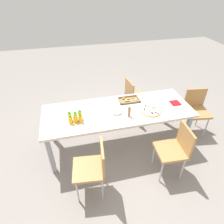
# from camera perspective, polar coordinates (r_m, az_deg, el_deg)

# --- Properties ---
(ground_plane) EXTENTS (12.00, 12.00, 0.00)m
(ground_plane) POSITION_cam_1_polar(r_m,az_deg,el_deg) (3.49, 1.58, -9.34)
(ground_plane) COLOR gray
(party_table) EXTENTS (2.34, 0.85, 0.74)m
(party_table) POSITION_cam_1_polar(r_m,az_deg,el_deg) (3.05, 1.78, -0.36)
(party_table) COLOR silver
(party_table) RESTS_ON ground_plane
(chair_far_right) EXTENTS (0.43, 0.43, 0.83)m
(chair_far_right) POSITION_cam_1_polar(r_m,az_deg,el_deg) (3.88, 6.65, 4.94)
(chair_far_right) COLOR #B7844C
(chair_far_right) RESTS_ON ground_plane
(chair_near_right) EXTENTS (0.43, 0.43, 0.83)m
(chair_near_right) POSITION_cam_1_polar(r_m,az_deg,el_deg) (2.88, 18.37, -9.96)
(chair_near_right) COLOR #B7844C
(chair_near_right) RESTS_ON ground_plane
(chair_end) EXTENTS (0.45, 0.45, 0.83)m
(chair_end) POSITION_cam_1_polar(r_m,az_deg,el_deg) (3.80, 23.67, 1.13)
(chair_end) COLOR #B7844C
(chair_end) RESTS_ON ground_plane
(chair_near_left) EXTENTS (0.45, 0.45, 0.83)m
(chair_near_left) POSITION_cam_1_polar(r_m,az_deg,el_deg) (2.54, -5.48, -15.63)
(chair_near_left) COLOR #B7844C
(chair_near_left) RESTS_ON ground_plane
(juice_bottle_0) EXTENTS (0.05, 0.05, 0.14)m
(juice_bottle_0) POSITION_cam_1_polar(r_m,az_deg,el_deg) (2.77, -12.25, -2.26)
(juice_bottle_0) COLOR #FAAE14
(juice_bottle_0) RESTS_ON party_table
(juice_bottle_1) EXTENTS (0.06, 0.06, 0.14)m
(juice_bottle_1) POSITION_cam_1_polar(r_m,az_deg,el_deg) (2.78, -10.79, -1.99)
(juice_bottle_1) COLOR #F9AC14
(juice_bottle_1) RESTS_ON party_table
(juice_bottle_2) EXTENTS (0.06, 0.06, 0.15)m
(juice_bottle_2) POSITION_cam_1_polar(r_m,az_deg,el_deg) (2.77, -9.33, -1.85)
(juice_bottle_2) COLOR #F9AD14
(juice_bottle_2) RESTS_ON party_table
(juice_bottle_3) EXTENTS (0.05, 0.05, 0.15)m
(juice_bottle_3) POSITION_cam_1_polar(r_m,az_deg,el_deg) (2.84, -12.44, -1.28)
(juice_bottle_3) COLOR #F9AE14
(juice_bottle_3) RESTS_ON party_table
(juice_bottle_4) EXTENTS (0.05, 0.05, 0.14)m
(juice_bottle_4) POSITION_cam_1_polar(r_m,az_deg,el_deg) (2.83, -10.80, -1.20)
(juice_bottle_4) COLOR #F9AC14
(juice_bottle_4) RESTS_ON party_table
(juice_bottle_5) EXTENTS (0.06, 0.06, 0.14)m
(juice_bottle_5) POSITION_cam_1_polar(r_m,az_deg,el_deg) (2.84, -9.50, -0.87)
(juice_bottle_5) COLOR #F9AD14
(juice_bottle_5) RESTS_ON party_table
(fruit_pizza) EXTENTS (0.31, 0.31, 0.05)m
(fruit_pizza) POSITION_cam_1_polar(r_m,az_deg,el_deg) (3.04, 11.47, 0.36)
(fruit_pizza) COLOR tan
(fruit_pizza) RESTS_ON party_table
(snack_tray) EXTENTS (0.35, 0.21, 0.04)m
(snack_tray) POSITION_cam_1_polar(r_m,az_deg,el_deg) (3.25, 4.99, 3.59)
(snack_tray) COLOR olive
(snack_tray) RESTS_ON party_table
(plate_stack) EXTENTS (0.18, 0.18, 0.03)m
(plate_stack) POSITION_cam_1_polar(r_m,az_deg,el_deg) (2.95, 1.21, 0.14)
(plate_stack) COLOR silver
(plate_stack) RESTS_ON party_table
(napkin_stack) EXTENTS (0.15, 0.15, 0.01)m
(napkin_stack) POSITION_cam_1_polar(r_m,az_deg,el_deg) (3.34, 18.29, 2.57)
(napkin_stack) COLOR red
(napkin_stack) RESTS_ON party_table
(cardboard_tube) EXTENTS (0.04, 0.04, 0.17)m
(cardboard_tube) POSITION_cam_1_polar(r_m,az_deg,el_deg) (2.85, 5.14, 0.14)
(cardboard_tube) COLOR #9E7A56
(cardboard_tube) RESTS_ON party_table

